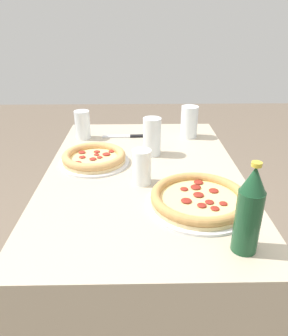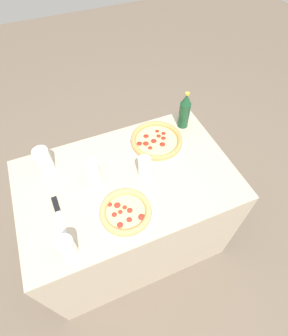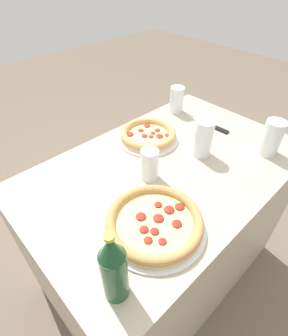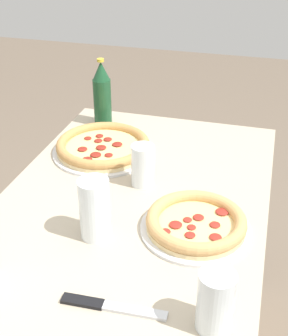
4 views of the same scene
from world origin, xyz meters
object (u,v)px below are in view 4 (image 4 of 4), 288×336
glass_cola (143,166)px  knife (109,306)px  glass_water (215,304)px  pizza_salami (196,223)px  beer_bottle (102,94)px  pizza_margherita (103,147)px  glass_lemonade (95,210)px

glass_cola → knife: size_ratio=0.56×
glass_water → glass_cola: size_ratio=1.07×
pizza_salami → glass_cola: 0.25m
pizza_salami → beer_bottle: (0.53, 0.43, 0.09)m
pizza_margherita → glass_lemonade: 0.42m
beer_bottle → knife: (-0.82, -0.31, -0.11)m
pizza_margherita → glass_lemonade: bearing=-162.4°
glass_water → pizza_salami: bearing=16.5°
glass_water → glass_cola: bearing=30.5°
beer_bottle → knife: size_ratio=1.09×
pizza_margherita → knife: pizza_margherita is taller
pizza_salami → glass_water: size_ratio=2.10×
pizza_margherita → beer_bottle: bearing=19.9°
glass_water → beer_bottle: bearing=32.5°
pizza_salami → glass_water: 0.30m
pizza_margherita → pizza_salami: pizza_salami is taller
glass_lemonade → knife: bearing=-153.4°
glass_lemonade → knife: glass_lemonade is taller
glass_lemonade → glass_cola: glass_lemonade is taller
knife → glass_cola: bearing=7.4°
glass_lemonade → glass_cola: size_ratio=1.27×
pizza_margherita → knife: bearing=-159.2°
pizza_salami → beer_bottle: beer_bottle is taller
pizza_margherita → glass_water: 0.75m
glass_water → beer_bottle: beer_bottle is taller
glass_lemonade → glass_water: glass_lemonade is taller
glass_lemonade → glass_water: 0.37m
glass_cola → knife: glass_cola is taller
pizza_salami → beer_bottle: bearing=39.3°
pizza_salami → beer_bottle: size_ratio=1.15×
glass_cola → knife: (-0.46, -0.06, -0.05)m
pizza_salami → beer_bottle: 0.69m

